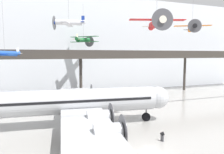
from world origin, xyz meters
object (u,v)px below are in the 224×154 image
Objects in this scene: suspended_plane_red_highwing at (157,24)px; suspended_plane_white_twin at (69,22)px; suspended_plane_blue_trainer at (5,53)px; suspended_plane_green_biplane at (84,40)px; suspended_plane_orange_highwing at (192,28)px; airliner_silver_main at (74,102)px; info_sign_pedestal at (162,137)px.

suspended_plane_white_twin is at bearing -114.77° from suspended_plane_red_highwing.
suspended_plane_blue_trainer is 18.55m from suspended_plane_green_biplane.
suspended_plane_orange_highwing is 24.98m from suspended_plane_green_biplane.
suspended_plane_blue_trainer is at bearing -105.50° from suspended_plane_red_highwing.
suspended_plane_orange_highwing reaches higher than airliner_silver_main.
airliner_silver_main is 25.56m from suspended_plane_green_biplane.
suspended_plane_green_biplane is at bearing -94.90° from suspended_plane_white_twin.
suspended_plane_red_highwing is at bearing -118.17° from suspended_plane_green_biplane.
suspended_plane_white_twin is at bearing -64.37° from suspended_plane_orange_highwing.
suspended_plane_red_highwing is at bearing 120.11° from suspended_plane_blue_trainer.
suspended_plane_red_highwing is at bearing 52.15° from info_sign_pedestal.
suspended_plane_orange_highwing is 0.60× the size of suspended_plane_blue_trainer.
airliner_silver_main is 16.72m from suspended_plane_white_twin.
suspended_plane_green_biplane is 8.14× the size of info_sign_pedestal.
suspended_plane_red_highwing is at bearing -28.40° from suspended_plane_orange_highwing.
suspended_plane_blue_trainer is at bearing 0.09° from suspended_plane_white_twin.
suspended_plane_red_highwing is 16.39m from suspended_plane_orange_highwing.
suspended_plane_green_biplane is at bearing -92.87° from suspended_plane_orange_highwing.
info_sign_pedestal is (18.61, -24.27, -9.92)m from suspended_plane_blue_trainer.
suspended_plane_orange_highwing reaches higher than suspended_plane_green_biplane.
suspended_plane_blue_trainer is at bearing 116.51° from info_sign_pedestal.
info_sign_pedestal is (-4.66, -9.20, -14.59)m from suspended_plane_red_highwing.
suspended_plane_blue_trainer is (-37.39, 6.78, -5.49)m from suspended_plane_orange_highwing.
airliner_silver_main is 27.07× the size of info_sign_pedestal.
suspended_plane_orange_highwing is at bearing 137.83° from suspended_plane_red_highwing.
suspended_plane_red_highwing is 16.15m from suspended_plane_white_twin.
suspended_plane_white_twin is (-26.06, 2.54, 0.18)m from suspended_plane_orange_highwing.
suspended_plane_red_highwing is 28.12m from suspended_plane_blue_trainer.
suspended_plane_green_biplane reaches higher than info_sign_pedestal.
suspended_plane_red_highwing is 17.87m from info_sign_pedestal.
suspended_plane_red_highwing is 1.14× the size of suspended_plane_white_twin.
suspended_plane_red_highwing is 1.13× the size of suspended_plane_orange_highwing.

